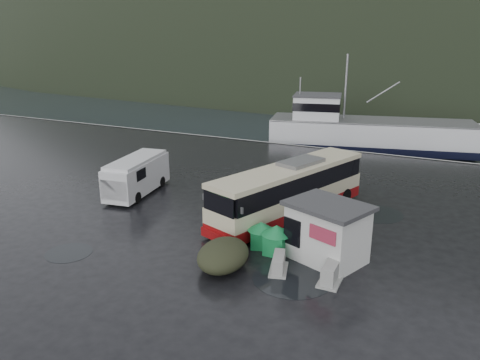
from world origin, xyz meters
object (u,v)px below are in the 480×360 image
at_px(fishing_trawler, 370,137).
at_px(ticket_kiosk, 325,259).
at_px(coach_bus, 289,216).
at_px(dome_tent, 223,267).
at_px(jersey_barrier_b, 331,281).
at_px(waste_bin_right, 276,254).
at_px(jersey_barrier_a, 278,271).
at_px(white_van, 138,193).
at_px(waste_bin_left, 261,247).

bearing_deg(fishing_trawler, ticket_kiosk, -96.02).
xyz_separation_m(coach_bus, dome_tent, (-0.53, -7.12, 0.00)).
bearing_deg(jersey_barrier_b, fishing_trawler, 97.68).
relative_size(ticket_kiosk, fishing_trawler, 0.15).
height_order(waste_bin_right, ticket_kiosk, ticket_kiosk).
distance_m(coach_bus, waste_bin_right, 4.95).
distance_m(jersey_barrier_a, fishing_trawler, 30.03).
bearing_deg(fishing_trawler, waste_bin_right, -100.67).
xyz_separation_m(white_van, ticket_kiosk, (13.57, -3.85, 0.00)).
distance_m(coach_bus, jersey_barrier_b, 7.45).
distance_m(coach_bus, ticket_kiosk, 5.53).
relative_size(ticket_kiosk, jersey_barrier_b, 2.01).
bearing_deg(waste_bin_right, dome_tent, -125.27).
bearing_deg(ticket_kiosk, fishing_trawler, 118.35).
relative_size(jersey_barrier_a, fishing_trawler, 0.06).
xyz_separation_m(white_van, jersey_barrier_a, (12.00, -5.81, 0.00)).
distance_m(waste_bin_right, jersey_barrier_b, 3.32).
bearing_deg(fishing_trawler, waste_bin_left, -102.51).
distance_m(white_van, fishing_trawler, 26.27).
bearing_deg(jersey_barrier_a, waste_bin_right, 114.88).
bearing_deg(jersey_barrier_a, dome_tent, -161.75).
xyz_separation_m(coach_bus, jersey_barrier_b, (4.11, -6.22, 0.00)).
height_order(ticket_kiosk, fishing_trawler, fishing_trawler).
relative_size(waste_bin_left, dome_tent, 0.43).
bearing_deg(jersey_barrier_a, waste_bin_left, 131.29).
height_order(dome_tent, ticket_kiosk, ticket_kiosk).
distance_m(ticket_kiosk, fishing_trawler, 28.21).
distance_m(jersey_barrier_a, jersey_barrier_b, 2.31).
bearing_deg(waste_bin_right, white_van, 159.22).
bearing_deg(waste_bin_left, ticket_kiosk, 1.98).
bearing_deg(jersey_barrier_a, ticket_kiosk, 51.44).
bearing_deg(white_van, waste_bin_left, -29.61).
distance_m(white_van, ticket_kiosk, 14.10).
height_order(waste_bin_left, waste_bin_right, waste_bin_right).
relative_size(coach_bus, jersey_barrier_a, 7.38).
bearing_deg(fishing_trawler, coach_bus, -102.90).
xyz_separation_m(white_van, waste_bin_right, (11.30, -4.29, 0.00)).
bearing_deg(jersey_barrier_a, jersey_barrier_b, 3.34).
xyz_separation_m(dome_tent, jersey_barrier_b, (4.64, 0.90, 0.00)).
bearing_deg(jersey_barrier_b, jersey_barrier_a, -176.66).
xyz_separation_m(jersey_barrier_a, fishing_trawler, (-1.72, 29.98, 0.00)).
height_order(ticket_kiosk, jersey_barrier_b, ticket_kiosk).
xyz_separation_m(ticket_kiosk, jersey_barrier_b, (0.74, -1.83, 0.00)).
height_order(white_van, jersey_barrier_b, white_van).
bearing_deg(dome_tent, waste_bin_left, 75.01).
height_order(coach_bus, white_van, coach_bus).
bearing_deg(waste_bin_left, jersey_barrier_a, -48.71).
bearing_deg(dome_tent, jersey_barrier_a, 18.25).
xyz_separation_m(white_van, dome_tent, (9.68, -6.58, 0.00)).
bearing_deg(fishing_trawler, jersey_barrier_a, -99.42).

